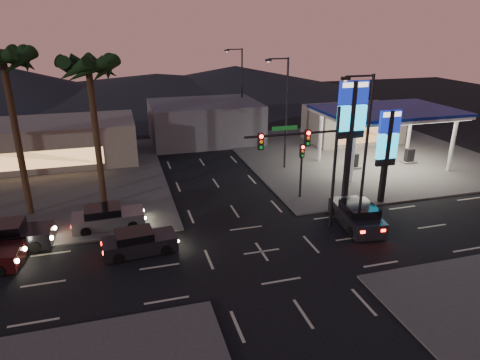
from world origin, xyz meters
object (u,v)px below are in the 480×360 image
object	(u,v)px
traffic_signal_mast	(310,153)
car_lane_a_front	(139,242)
car_lane_b_front	(107,218)
suv_station	(357,215)
gas_station	(387,113)
pylon_sign_tall	(352,118)
car_lane_b_mid	(7,237)
pylon_sign_short	(388,143)

from	to	relation	value
traffic_signal_mast	car_lane_a_front	xyz separation A→B (m)	(-10.73, -0.04, -4.57)
car_lane_b_front	suv_station	world-z (taller)	suv_station
gas_station	pylon_sign_tall	distance (m)	10.01
traffic_signal_mast	car_lane_b_front	world-z (taller)	traffic_signal_mast
pylon_sign_tall	car_lane_a_front	world-z (taller)	pylon_sign_tall
pylon_sign_tall	car_lane_a_front	xyz separation A→B (m)	(-15.47, -3.55, -5.74)
car_lane_b_mid	suv_station	xyz separation A→B (m)	(21.66, -3.12, -0.01)
traffic_signal_mast	suv_station	bearing A→B (deg)	-7.83
traffic_signal_mast	suv_station	distance (m)	5.64
pylon_sign_tall	car_lane_b_front	xyz separation A→B (m)	(-17.24, 0.32, -5.69)
car_lane_a_front	car_lane_b_front	world-z (taller)	car_lane_b_front
pylon_sign_short	car_lane_a_front	xyz separation A→B (m)	(-17.97, -2.55, -4.00)
gas_station	car_lane_a_front	world-z (taller)	gas_station
car_lane_a_front	suv_station	size ratio (longest dim) A/B	0.87
pylon_sign_short	car_lane_b_front	size ratio (longest dim) A/B	1.48
traffic_signal_mast	suv_station	xyz separation A→B (m)	(3.42, -0.47, -4.46)
pylon_sign_tall	suv_station	world-z (taller)	pylon_sign_tall
pylon_sign_tall	suv_station	xyz separation A→B (m)	(-1.32, -3.98, -5.63)
pylon_sign_short	suv_station	size ratio (longest dim) A/B	1.36
car_lane_b_front	car_lane_b_mid	distance (m)	5.86
pylon_sign_short	suv_station	xyz separation A→B (m)	(-3.82, -2.98, -3.89)
gas_station	traffic_signal_mast	bearing A→B (deg)	-140.72
pylon_sign_short	car_lane_b_front	world-z (taller)	pylon_sign_short
car_lane_a_front	car_lane_b_mid	size ratio (longest dim) A/B	0.86
pylon_sign_short	car_lane_b_mid	size ratio (longest dim) A/B	1.36
pylon_sign_tall	traffic_signal_mast	distance (m)	6.02
traffic_signal_mast	car_lane_a_front	size ratio (longest dim) A/B	1.79
traffic_signal_mast	car_lane_a_front	bearing A→B (deg)	-179.79
traffic_signal_mast	gas_station	bearing A→B (deg)	39.28
pylon_sign_short	car_lane_b_front	distance (m)	20.17
gas_station	traffic_signal_mast	distance (m)	15.82
pylon_sign_short	car_lane_b_front	xyz separation A→B (m)	(-19.74, 1.32, -3.95)
pylon_sign_tall	car_lane_b_mid	size ratio (longest dim) A/B	1.74
pylon_sign_tall	suv_station	distance (m)	7.02
pylon_sign_tall	traffic_signal_mast	world-z (taller)	pylon_sign_tall
pylon_sign_short	suv_station	distance (m)	6.22
gas_station	car_lane_a_front	xyz separation A→B (m)	(-22.97, -10.05, -4.42)
gas_station	pylon_sign_short	xyz separation A→B (m)	(-5.00, -7.50, -0.42)
pylon_sign_tall	pylon_sign_short	size ratio (longest dim) A/B	1.29
traffic_signal_mast	car_lane_a_front	world-z (taller)	traffic_signal_mast
gas_station	pylon_sign_short	size ratio (longest dim) A/B	1.74
pylon_sign_tall	car_lane_b_mid	bearing A→B (deg)	-177.85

